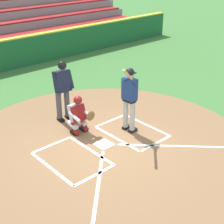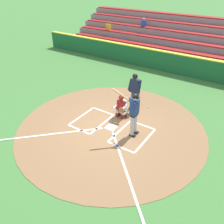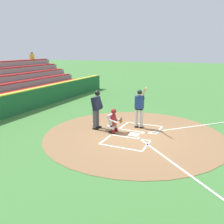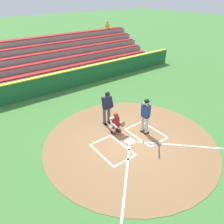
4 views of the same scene
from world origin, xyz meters
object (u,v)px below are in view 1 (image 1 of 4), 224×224
at_px(batter, 130,95).
at_px(catcher, 78,114).
at_px(plate_umpire, 63,87).
at_px(baseball, 69,108).

height_order(batter, catcher, batter).
distance_m(batter, plate_umpire, 2.04).
bearing_deg(catcher, baseball, -115.12).
bearing_deg(batter, catcher, -38.37).
bearing_deg(baseball, catcher, 64.88).
xyz_separation_m(batter, plate_umpire, (0.95, -1.81, -0.02)).
distance_m(batter, catcher, 1.50).
height_order(catcher, baseball, catcher).
relative_size(batter, catcher, 1.88).
xyz_separation_m(catcher, baseball, (-0.68, -1.45, -0.55)).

